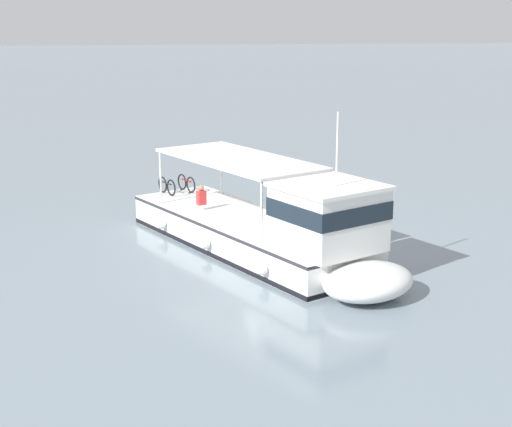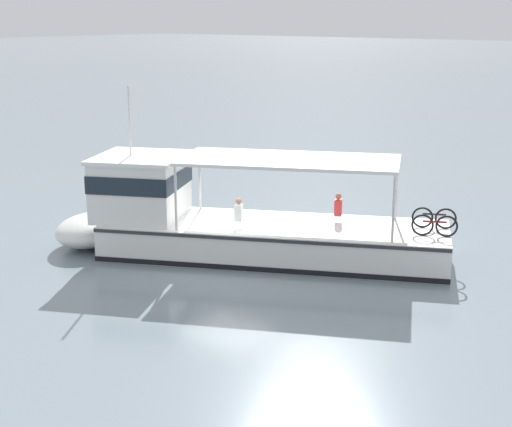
{
  "view_description": "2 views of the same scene",
  "coord_description": "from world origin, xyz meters",
  "views": [
    {
      "loc": [
        24.37,
        -4.9,
        8.0
      ],
      "look_at": [
        -0.56,
        -0.78,
        1.4
      ],
      "focal_mm": 53.14,
      "sensor_mm": 36.0,
      "label": 1
    },
    {
      "loc": [
        -15.08,
        17.95,
        7.54
      ],
      "look_at": [
        -0.56,
        -0.78,
        1.4
      ],
      "focal_mm": 54.46,
      "sensor_mm": 36.0,
      "label": 2
    }
  ],
  "objects": [
    {
      "name": "ferry_main",
      "position": [
        0.35,
        -0.34,
        1.01
      ],
      "size": [
        12.77,
        8.38,
        5.32
      ],
      "color": "white",
      "rests_on": "ground"
    },
    {
      "name": "ground_plane",
      "position": [
        0.0,
        0.0,
        0.0
      ],
      "size": [
        400.0,
        400.0,
        0.0
      ],
      "primitive_type": "plane",
      "color": "gray"
    }
  ]
}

